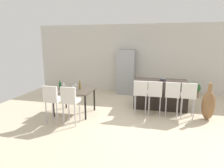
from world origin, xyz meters
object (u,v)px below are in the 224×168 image
bar_chair_right (172,94)px  dining_table (74,92)px  bar_chair_middle (155,93)px  wine_glass_middle (64,84)px  wine_bottle_near (60,85)px  wine_glass_left (75,84)px  dining_chair_near (53,98)px  bar_chair_far (188,95)px  dining_chair_far (70,99)px  floor_vase (208,105)px  potted_plant (196,89)px  kitchen_island (160,94)px  wine_glass_right (73,86)px  bar_chair_left (141,92)px  fruit_bowl (163,80)px  wine_bottle_inner (80,86)px  refrigerator (126,72)px

bar_chair_right → dining_table: bar_chair_right is taller
bar_chair_middle → wine_glass_middle: 2.85m
wine_bottle_near → wine_glass_left: wine_bottle_near is taller
bar_chair_right → dining_chair_near: bearing=-158.9°
bar_chair_far → dining_chair_near: size_ratio=1.00×
dining_chair_near → dining_chair_far: (0.50, -0.00, 0.00)m
floor_vase → potted_plant: (0.09, 2.36, -0.11)m
kitchen_island → wine_glass_middle: kitchen_island is taller
dining_chair_near → potted_plant: 5.53m
dining_chair_far → wine_glass_right: 0.81m
bar_chair_left → kitchen_island: bearing=53.9°
kitchen_island → fruit_bowl: bearing=-31.7°
wine_bottle_inner → dining_chair_far: bearing=-83.0°
kitchen_island → bar_chair_right: (0.32, -0.80, 0.24)m
potted_plant → refrigerator: bearing=179.8°
fruit_bowl → dining_table: bearing=-156.1°
wine_glass_left → refrigerator: 2.83m
kitchen_island → wine_bottle_near: bearing=-159.2°
wine_bottle_near → wine_glass_left: (0.43, 0.16, 0.02)m
floor_vase → wine_glass_middle: bearing=-177.6°
wine_bottle_near → fruit_bowl: size_ratio=1.31×
dining_chair_near → wine_glass_middle: dining_chair_near is taller
bar_chair_right → wine_glass_left: size_ratio=6.03×
kitchen_island → wine_glass_right: bearing=-153.7°
dining_chair_far → fruit_bowl: 3.08m
kitchen_island → bar_chair_right: 0.90m
dining_chair_near → dining_chair_far: size_ratio=1.00×
wine_bottle_near → wine_bottle_inner: 0.62m
bar_chair_right → dining_table: bearing=-172.4°
wine_glass_middle → fruit_bowl: 3.20m
fruit_bowl → potted_plant: size_ratio=0.36×
bar_chair_left → bar_chair_middle: 0.42m
bar_chair_far → bar_chair_right: bearing=180.0°
wine_bottle_inner → wine_glass_left: 0.20m
wine_glass_right → bar_chair_right: bearing=9.1°
kitchen_island → bar_chair_middle: bar_chair_middle is taller
fruit_bowl → floor_vase: (1.25, -0.75, -0.52)m
bar_chair_middle → fruit_bowl: bearing=74.0°
bar_chair_middle → floor_vase: same height
refrigerator → fruit_bowl: refrigerator is taller
dining_table → wine_bottle_near: 0.52m
dining_table → wine_glass_left: (-0.05, 0.20, 0.20)m
bar_chair_right → dining_chair_near: 3.35m
bar_chair_left → dining_chair_far: 2.09m
wine_glass_right → floor_vase: (3.86, 0.48, -0.43)m
bar_chair_left → bar_chair_middle: bearing=0.0°
wine_bottle_near → refrigerator: (1.62, 2.73, 0.07)m
bar_chair_left → bar_chair_right: same height
bar_chair_middle → dining_chair_near: 2.90m
dining_chair_far → wine_bottle_near: (-0.73, 0.86, 0.15)m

